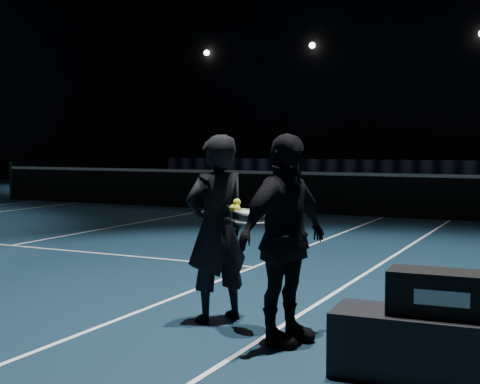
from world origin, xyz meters
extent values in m
plane|color=black|center=(0.00, 0.00, 0.00)|extent=(36.00, 36.00, 0.00)
plane|color=black|center=(0.00, 18.00, 5.00)|extent=(30.00, 0.00, 30.00)
cylinder|color=black|center=(-6.40, 0.00, 0.55)|extent=(0.10, 0.10, 1.10)
cube|color=black|center=(0.00, 0.00, 0.45)|extent=(12.80, 0.02, 0.86)
cube|color=white|center=(0.00, 0.00, 0.92)|extent=(12.80, 0.03, 0.07)
cube|color=black|center=(0.00, 15.50, 0.45)|extent=(22.00, 0.15, 0.90)
cube|color=black|center=(6.94, -9.54, 0.22)|extent=(1.48, 0.57, 0.43)
cube|color=black|center=(6.94, -9.54, 0.58)|extent=(0.74, 0.35, 0.29)
cube|color=white|center=(6.94, -9.70, 0.58)|extent=(0.34, 0.02, 0.10)
imported|color=black|center=(4.90, -8.86, 0.81)|extent=(0.64, 0.71, 1.63)
imported|color=black|center=(5.67, -9.21, 0.81)|extent=(0.66, 1.03, 1.63)
camera|label=1|loc=(7.63, -13.94, 1.53)|focal=50.00mm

